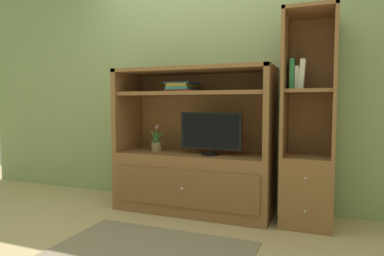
{
  "coord_description": "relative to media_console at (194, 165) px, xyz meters",
  "views": [
    {
      "loc": [
        1.21,
        -2.74,
        1.06
      ],
      "look_at": [
        0.0,
        0.35,
        0.83
      ],
      "focal_mm": 32.13,
      "sensor_mm": 36.0,
      "label": 1
    }
  ],
  "objects": [
    {
      "name": "ground_plane",
      "position": [
        0.0,
        -0.41,
        -0.46
      ],
      "size": [
        8.0,
        8.0,
        0.0
      ],
      "primitive_type": "plane",
      "color": "tan"
    },
    {
      "name": "painted_rear_wall",
      "position": [
        0.0,
        0.34,
        0.94
      ],
      "size": [
        6.0,
        0.1,
        2.8
      ],
      "primitive_type": "cube",
      "color": "#8C9E6B",
      "rests_on": "ground_plane"
    },
    {
      "name": "area_rug",
      "position": [
        0.06,
        -1.01,
        -0.45
      ],
      "size": [
        1.42,
        0.83,
        0.01
      ],
      "primitive_type": "cube",
      "color": "gray",
      "rests_on": "ground_plane"
    },
    {
      "name": "media_console",
      "position": [
        0.0,
        0.0,
        0.0
      ],
      "size": [
        1.54,
        0.6,
        1.41
      ],
      "color": "brown",
      "rests_on": "ground_plane"
    },
    {
      "name": "tv_monitor",
      "position": [
        0.2,
        -0.08,
        0.33
      ],
      "size": [
        0.6,
        0.18,
        0.4
      ],
      "color": "black",
      "rests_on": "media_console"
    },
    {
      "name": "potted_plant",
      "position": [
        -0.4,
        -0.02,
        0.17
      ],
      "size": [
        0.12,
        0.1,
        0.27
      ],
      "color": "#8C7251",
      "rests_on": "media_console"
    },
    {
      "name": "magazine_stack",
      "position": [
        -0.13,
        -0.01,
        0.77
      ],
      "size": [
        0.29,
        0.35,
        0.09
      ],
      "color": "red",
      "rests_on": "media_console"
    },
    {
      "name": "bookshelf_tall",
      "position": [
        1.07,
        0.0,
        0.15
      ],
      "size": [
        0.44,
        0.49,
        1.86
      ],
      "color": "brown",
      "rests_on": "ground_plane"
    },
    {
      "name": "upright_book_row",
      "position": [
        0.97,
        -0.01,
        0.85
      ],
      "size": [
        0.13,
        0.18,
        0.26
      ],
      "color": "#338C4C",
      "rests_on": "bookshelf_tall"
    }
  ]
}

